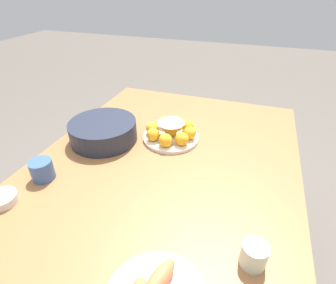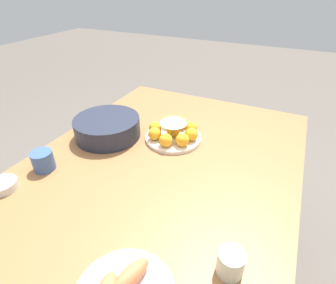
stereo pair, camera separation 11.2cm
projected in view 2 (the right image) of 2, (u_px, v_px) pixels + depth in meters
The scene contains 7 objects.
ground_plane at pixel (164, 270), 1.49m from camera, with size 12.00×12.00×0.00m, color #5B544C.
dining_table at pixel (162, 179), 1.12m from camera, with size 1.41×1.05×0.77m.
cake_plate at pixel (174, 132), 1.20m from camera, with size 0.26×0.26×0.10m.
serving_bowl at pixel (107, 127), 1.22m from camera, with size 0.30×0.30×0.09m.
sauce_bowl at pixel (3, 185), 0.93m from camera, with size 0.10×0.10×0.03m.
cup_near at pixel (231, 263), 0.66m from camera, with size 0.07×0.07×0.07m.
cup_far at pixel (43, 161), 1.01m from camera, with size 0.08×0.08×0.08m.
Camera 2 is at (-0.76, -0.40, 1.42)m, focal length 28.00 mm.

